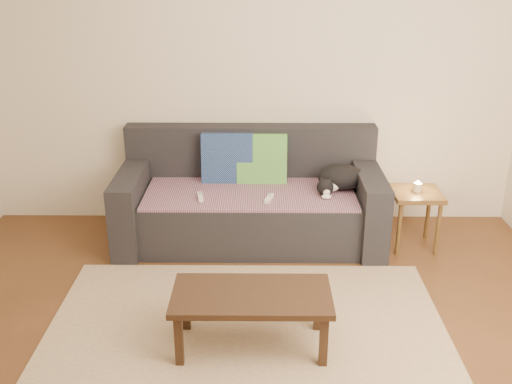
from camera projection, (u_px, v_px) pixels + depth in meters
ground at (246, 353)px, 3.54m from camera, size 4.50×4.50×0.00m
back_wall at (251, 72)px, 4.92m from camera, size 4.50×0.04×2.60m
sofa at (250, 203)px, 4.89m from camera, size 2.10×0.94×0.87m
throw_blanket at (250, 193)px, 4.76m from camera, size 1.66×0.74×0.02m
cushion_navy at (227, 159)px, 4.93m from camera, size 0.42×0.16×0.43m
cushion_green at (262, 159)px, 4.93m from camera, size 0.41×0.18×0.42m
cat at (340, 178)px, 4.77m from camera, size 0.46×0.41×0.20m
wii_remote_a at (200, 197)px, 4.62m from camera, size 0.06×0.15×0.03m
wii_remote_b at (269, 198)px, 4.59m from camera, size 0.08×0.15×0.03m
side_table at (416, 201)px, 4.71m from camera, size 0.38×0.38×0.47m
candle at (418, 187)px, 4.66m from camera, size 0.06×0.06×0.09m
rug at (246, 337)px, 3.68m from camera, size 2.50×1.80×0.01m
coffee_table at (252, 300)px, 3.48m from camera, size 0.93×0.46×0.37m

